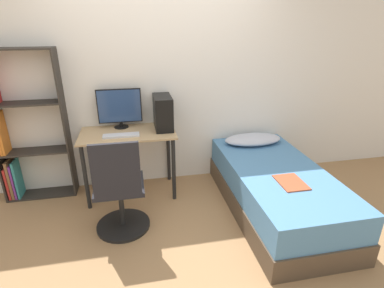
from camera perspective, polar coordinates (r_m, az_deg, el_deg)
ground_plane at (r=2.92m, az=-2.06°, el=-19.12°), size 14.00×14.00×0.00m
wall_back at (r=3.61m, az=-5.99°, el=11.45°), size 8.00×0.05×2.50m
desk at (r=3.47m, az=-11.96°, el=0.19°), size 1.05×0.57×0.78m
bookshelf at (r=3.79m, az=-30.38°, el=2.12°), size 0.76×0.24×1.68m
office_chair at (r=2.96m, az=-13.53°, el=-9.69°), size 0.53×0.53×1.00m
bed at (r=3.37m, az=15.58°, el=-8.38°), size 0.94×1.91×0.51m
pillow at (r=3.80m, az=11.53°, el=0.89°), size 0.71×0.36×0.11m
magazine at (r=3.01m, az=18.33°, el=-6.95°), size 0.24×0.32×0.01m
monitor at (r=3.53m, az=-13.62°, el=6.79°), size 0.50×0.17×0.45m
keyboard at (r=3.31m, az=-13.33°, el=1.61°), size 0.39×0.12×0.02m
pc_tower at (r=3.44m, az=-5.57°, el=6.03°), size 0.20×0.40×0.38m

